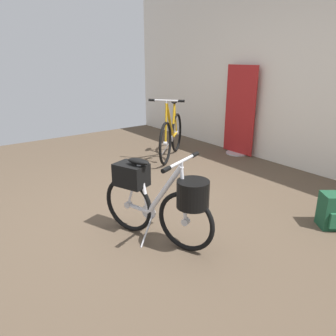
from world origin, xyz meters
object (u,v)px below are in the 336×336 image
at_px(backpack_on_floor, 335,211).
at_px(display_bike_left, 171,135).
at_px(floor_banner_stand, 239,116).
at_px(folding_bike_foreground, 160,197).

bearing_deg(backpack_on_floor, display_bike_left, 176.99).
height_order(floor_banner_stand, folding_bike_foreground, floor_banner_stand).
distance_m(display_bike_left, backpack_on_floor, 2.73).
bearing_deg(folding_bike_foreground, backpack_on_floor, 61.47).
xyz_separation_m(floor_banner_stand, folding_bike_foreground, (1.42, -2.61, -0.20)).
distance_m(folding_bike_foreground, backpack_on_floor, 1.68).
relative_size(floor_banner_stand, backpack_on_floor, 4.20).
bearing_deg(floor_banner_stand, backpack_on_floor, -27.28).
relative_size(folding_bike_foreground, display_bike_left, 0.97).
relative_size(display_bike_left, backpack_on_floor, 3.27).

